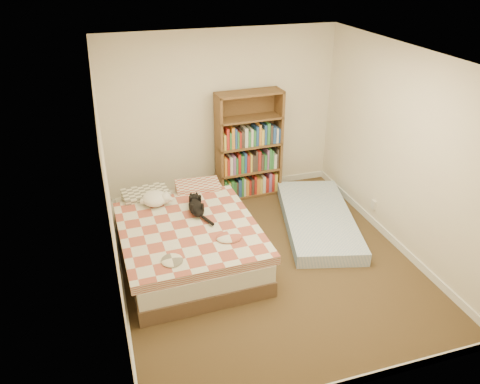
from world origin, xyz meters
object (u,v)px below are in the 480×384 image
object	(u,v)px
black_cat	(196,206)
white_dog	(156,199)
bed	(186,237)
bookshelf	(248,159)
floor_mattress	(318,219)

from	to	relation	value
black_cat	white_dog	xyz separation A→B (m)	(-0.46, 0.31, 0.02)
bed	white_dog	bearing A→B (deg)	119.75
bed	bookshelf	distance (m)	1.89
floor_mattress	black_cat	world-z (taller)	black_cat
white_dog	bed	bearing A→B (deg)	-80.92
bed	floor_mattress	world-z (taller)	bed
bookshelf	white_dog	distance (m)	1.79
bookshelf	white_dog	size ratio (longest dim) A/B	3.70
bed	black_cat	world-z (taller)	black_cat
floor_mattress	white_dog	distance (m)	2.27
bed	bookshelf	bearing A→B (deg)	45.62
floor_mattress	white_dog	bearing A→B (deg)	-173.41
bed	floor_mattress	xyz separation A→B (m)	(1.90, 0.17, -0.17)
bookshelf	white_dog	bearing A→B (deg)	-152.19
bookshelf	bed	bearing A→B (deg)	-135.02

